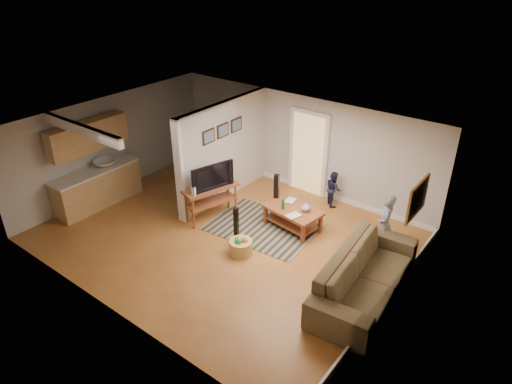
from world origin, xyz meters
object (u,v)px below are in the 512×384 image
toy_basket (241,246)px  child (381,250)px  tv_console (211,190)px  speaker_left (236,226)px  speaker_right (276,196)px  sofa (363,293)px  coffee_table (294,213)px  toddler (332,204)px

toy_basket → child: 2.98m
tv_console → speaker_left: size_ratio=1.57×
tv_console → speaker_right: size_ratio=1.29×
sofa → child: bearing=6.0°
sofa → child: child is taller
sofa → tv_console: bearing=80.5°
coffee_table → speaker_right: size_ratio=1.26×
speaker_left → toy_basket: size_ratio=1.84×
sofa → speaker_left: (-2.90, -0.18, 0.45)m
child → speaker_right: bearing=-107.1°
speaker_right → toy_basket: 1.77m
tv_console → speaker_right: tv_console is taller
tv_console → child: size_ratio=1.06×
child → speaker_left: bearing=-78.5°
tv_console → speaker_left: (1.14, -0.47, -0.31)m
tv_console → toddler: size_ratio=1.57×
speaker_left → toy_basket: bearing=-50.1°
child → toddler: (-1.80, 1.12, 0.00)m
speaker_right → child: 2.66m
tv_console → speaker_left: tv_console is taller
tv_console → speaker_right: (1.14, 1.01, -0.21)m
coffee_table → toddler: coffee_table is taller
sofa → coffee_table: size_ratio=2.13×
speaker_left → child: (2.60, 1.66, -0.45)m
coffee_table → toy_basket: size_ratio=2.82×
speaker_left → speaker_right: size_ratio=0.82×
tv_console → speaker_right: bearing=58.6°
speaker_left → child: 3.12m
tv_console → sofa: bearing=12.9°
sofa → tv_console: size_ratio=2.08×
sofa → coffee_table: bearing=58.8°
toddler → sofa: bearing=172.6°
toy_basket → toddler: bearing=80.6°
toy_basket → speaker_left: bearing=143.3°
speaker_left → child: speaker_left is taller
sofa → toddler: size_ratio=3.26×
toddler → speaker_right: bearing=102.1°
sofa → toy_basket: size_ratio=5.99×
speaker_left → sofa: bearing=-9.9°
coffee_table → tv_console: tv_console is taller
sofa → speaker_left: speaker_left is taller
coffee_table → speaker_right: (-0.62, 0.20, 0.15)m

